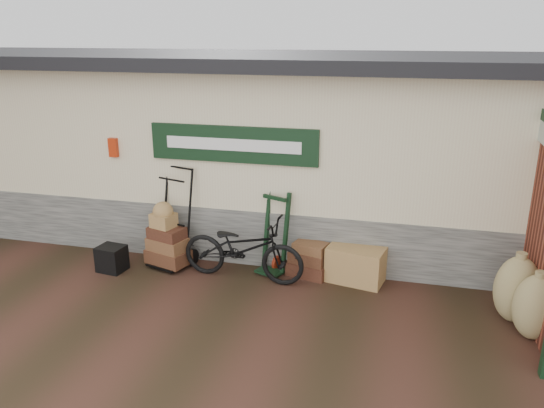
% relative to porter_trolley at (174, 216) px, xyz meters
% --- Properties ---
extents(ground, '(80.00, 80.00, 0.00)m').
position_rel_porter_trolley_xyz_m(ground, '(1.24, -0.77, -0.79)').
color(ground, black).
rests_on(ground, ground).
extents(station_building, '(14.40, 4.10, 3.20)m').
position_rel_porter_trolley_xyz_m(station_building, '(1.24, 1.96, 0.82)').
color(station_building, '#4C4C47').
rests_on(station_building, ground).
extents(porter_trolley, '(0.93, 0.80, 1.59)m').
position_rel_porter_trolley_xyz_m(porter_trolley, '(0.00, 0.00, 0.00)').
color(porter_trolley, black).
rests_on(porter_trolley, ground).
extents(green_barrow, '(0.57, 0.54, 1.28)m').
position_rel_porter_trolley_xyz_m(green_barrow, '(1.61, 0.08, -0.16)').
color(green_barrow, black).
rests_on(green_barrow, ground).
extents(suitcase_stack, '(0.69, 0.53, 0.54)m').
position_rel_porter_trolley_xyz_m(suitcase_stack, '(2.15, 0.08, -0.52)').
color(suitcase_stack, '#3B1F13').
rests_on(suitcase_stack, ground).
extents(wicker_hamper, '(0.91, 0.69, 0.53)m').
position_rel_porter_trolley_xyz_m(wicker_hamper, '(2.87, 0.08, -0.53)').
color(wicker_hamper, olive).
rests_on(wicker_hamper, ground).
extents(black_trunk, '(0.44, 0.39, 0.40)m').
position_rel_porter_trolley_xyz_m(black_trunk, '(-0.85, -0.51, -0.60)').
color(black_trunk, black).
rests_on(black_trunk, ground).
extents(bicycle, '(0.77, 1.92, 1.10)m').
position_rel_porter_trolley_xyz_m(bicycle, '(1.22, -0.28, -0.25)').
color(bicycle, black).
rests_on(bicycle, ground).
extents(burlap_sack_left, '(0.61, 0.54, 0.89)m').
position_rel_porter_trolley_xyz_m(burlap_sack_left, '(4.94, -0.60, -0.35)').
color(burlap_sack_left, '#907D4E').
rests_on(burlap_sack_left, ground).
extents(burlap_sack_right, '(0.62, 0.57, 0.83)m').
position_rel_porter_trolley_xyz_m(burlap_sack_right, '(5.09, -0.99, -0.38)').
color(burlap_sack_right, '#907D4E').
rests_on(burlap_sack_right, ground).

